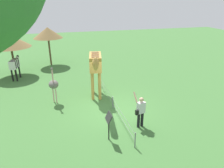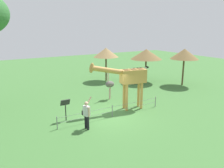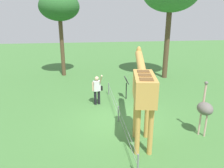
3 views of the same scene
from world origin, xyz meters
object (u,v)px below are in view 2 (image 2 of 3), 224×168
at_px(shade_hut_near, 184,54).
at_px(ostrich, 110,84).
at_px(giraffe, 129,78).
at_px(shade_hut_aside, 146,54).
at_px(info_sign, 65,105).
at_px(visitor, 87,113).
at_px(zebra, 139,72).
at_px(shade_hut_far, 106,53).

bearing_deg(shade_hut_near, ostrich, 1.56).
bearing_deg(ostrich, giraffe, 89.36).
height_order(shade_hut_aside, info_sign, shade_hut_aside).
bearing_deg(visitor, shade_hut_aside, -144.23).
height_order(zebra, ostrich, ostrich).
bearing_deg(zebra, shade_hut_aside, -167.49).
relative_size(visitor, shade_hut_near, 0.50).
bearing_deg(info_sign, shade_hut_far, -132.49).
height_order(shade_hut_near, shade_hut_aside, shade_hut_near).
distance_m(zebra, shade_hut_aside, 1.96).
height_order(shade_hut_far, shade_hut_aside, shade_hut_far).
xyz_separation_m(ostrich, info_sign, (4.32, 2.22, -0.23)).
relative_size(shade_hut_near, shade_hut_far, 1.03).
xyz_separation_m(visitor, shade_hut_far, (-6.53, -9.48, 1.98)).
height_order(zebra, shade_hut_far, shade_hut_far).
distance_m(giraffe, shade_hut_aside, 8.18).
bearing_deg(visitor, giraffe, -159.08).
height_order(zebra, shade_hut_near, shade_hut_near).
xyz_separation_m(shade_hut_near, info_sign, (12.49, 2.44, -2.01)).
height_order(visitor, shade_hut_far, shade_hut_far).
bearing_deg(zebra, shade_hut_far, -52.70).
distance_m(ostrich, shade_hut_far, 6.44).
xyz_separation_m(giraffe, shade_hut_aside, (-5.97, -5.55, 0.63)).
height_order(shade_hut_far, info_sign, shade_hut_far).
xyz_separation_m(zebra, shade_hut_far, (2.09, -2.74, 1.72)).
height_order(zebra, info_sign, zebra).
relative_size(giraffe, shade_hut_aside, 1.18).
relative_size(visitor, ostrich, 0.77).
relative_size(shade_hut_near, info_sign, 2.62).
bearing_deg(shade_hut_far, info_sign, 47.51).
relative_size(shade_hut_aside, info_sign, 2.50).
bearing_deg(ostrich, shade_hut_near, -178.44).
relative_size(shade_hut_near, shade_hut_aside, 1.05).
bearing_deg(visitor, ostrich, -133.52).
height_order(visitor, info_sign, visitor).
height_order(visitor, shade_hut_near, shade_hut_near).
relative_size(ostrich, shade_hut_aside, 0.68).
height_order(giraffe, visitor, giraffe).
height_order(giraffe, shade_hut_near, shade_hut_near).
bearing_deg(info_sign, visitor, 108.70).
distance_m(ostrich, info_sign, 4.86).
bearing_deg(zebra, visitor, 38.01).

